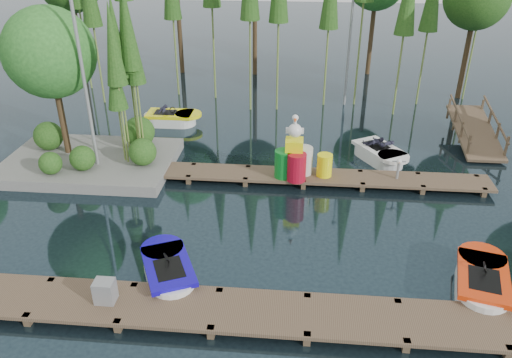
# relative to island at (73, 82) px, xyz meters

# --- Properties ---
(ground_plane) EXTENTS (90.00, 90.00, 0.00)m
(ground_plane) POSITION_rel_island_xyz_m (6.30, -3.29, -3.18)
(ground_plane) COLOR #1E2F38
(near_dock) EXTENTS (18.00, 1.50, 0.50)m
(near_dock) POSITION_rel_island_xyz_m (6.30, -7.79, -2.95)
(near_dock) COLOR brown
(near_dock) RESTS_ON ground
(far_dock) EXTENTS (15.00, 1.20, 0.50)m
(far_dock) POSITION_rel_island_xyz_m (7.30, -0.79, -2.95)
(far_dock) COLOR brown
(far_dock) RESTS_ON ground
(island) EXTENTS (6.20, 4.20, 6.75)m
(island) POSITION_rel_island_xyz_m (0.00, 0.00, 0.00)
(island) COLOR slate
(island) RESTS_ON ground
(lamp_island) EXTENTS (0.30, 0.30, 7.25)m
(lamp_island) POSITION_rel_island_xyz_m (0.80, -0.79, 1.08)
(lamp_island) COLOR gray
(lamp_island) RESTS_ON ground
(lamp_rear) EXTENTS (0.30, 0.30, 7.25)m
(lamp_rear) POSITION_rel_island_xyz_m (10.30, 7.71, 1.08)
(lamp_rear) COLOR gray
(lamp_rear) RESTS_ON ground
(ramp) EXTENTS (1.50, 3.94, 1.49)m
(ramp) POSITION_rel_island_xyz_m (15.30, 3.21, -2.60)
(ramp) COLOR brown
(ramp) RESTS_ON ground
(boat_blue) EXTENTS (2.09, 2.77, 0.85)m
(boat_blue) POSITION_rel_island_xyz_m (4.86, -6.52, -2.94)
(boat_blue) COLOR white
(boat_blue) RESTS_ON ground
(boat_red) EXTENTS (1.82, 2.87, 0.89)m
(boat_red) POSITION_rel_island_xyz_m (12.81, -6.24, -2.92)
(boat_red) COLOR white
(boat_red) RESTS_ON ground
(boat_yellow_far) EXTENTS (2.63, 1.20, 1.32)m
(boat_yellow_far) POSITION_rel_island_xyz_m (2.27, 4.28, -2.91)
(boat_yellow_far) COLOR white
(boat_yellow_far) RESTS_ON ground
(boat_white_far) EXTENTS (2.32, 2.81, 1.22)m
(boat_white_far) POSITION_rel_island_xyz_m (11.22, 1.29, -2.91)
(boat_white_far) COLOR white
(boat_white_far) RESTS_ON ground
(utility_cabinet) EXTENTS (0.47, 0.40, 0.58)m
(utility_cabinet) POSITION_rel_island_xyz_m (3.68, -7.79, -2.60)
(utility_cabinet) COLOR gray
(utility_cabinet) RESTS_ON near_dock
(yellow_barrel) EXTENTS (0.54, 0.54, 0.80)m
(yellow_barrel) POSITION_rel_island_xyz_m (9.02, -0.79, -2.48)
(yellow_barrel) COLOR #FFFB0D
(yellow_barrel) RESTS_ON far_dock
(drum_cluster) EXTENTS (1.32, 1.21, 2.27)m
(drum_cluster) POSITION_rel_island_xyz_m (7.97, -0.95, -2.22)
(drum_cluster) COLOR #0D7822
(drum_cluster) RESTS_ON far_dock
(seagull_post) EXTENTS (0.47, 0.25, 0.75)m
(seagull_post) POSITION_rel_island_xyz_m (11.56, -0.79, -2.38)
(seagull_post) COLOR gray
(seagull_post) RESTS_ON far_dock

